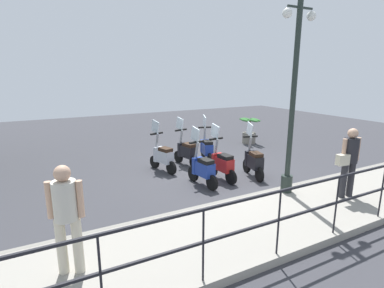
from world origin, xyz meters
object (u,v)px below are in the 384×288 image
Objects in this scene: lamp_post_near at (292,109)px; scooter_near_2 at (203,168)px; pedestrian_with_bag at (349,158)px; scooter_near_0 at (253,161)px; scooter_near_1 at (222,163)px; scooter_far_0 at (207,148)px; potted_palm at (249,133)px; scooter_far_2 at (163,156)px; pedestrian_distant at (66,212)px; scooter_far_1 at (186,151)px.

lamp_post_near is 2.69m from scooter_near_2.
scooter_near_2 is (2.47, 2.34, -0.60)m from pedestrian_with_bag.
scooter_near_0 is at bearing -100.07° from scooter_near_2.
lamp_post_near is 2.49m from scooter_near_1.
scooter_far_0 is at bearing 22.78° from pedestrian_with_bag.
scooter_near_1 reaches higher than potted_palm.
potted_palm is at bearing -23.39° from scooter_near_0.
scooter_near_0 is 1.00× the size of scooter_far_2.
potted_palm is at bearing -9.87° from pedestrian_with_bag.
lamp_post_near reaches higher than scooter_near_2.
scooter_near_0 and scooter_far_0 have the same top height.
scooter_near_2 is at bearing 94.32° from scooter_near_1.
pedestrian_with_bag reaches higher than scooter_far_0.
scooter_far_2 is (-1.76, 4.67, 0.04)m from potted_palm.
scooter_near_1 and scooter_far_0 have the same top height.
scooter_near_1 is 1.87m from scooter_far_2.
scooter_near_2 is 2.17m from scooter_far_0.
scooter_far_0 is (4.19, -4.70, -0.60)m from pedestrian_distant.
pedestrian_with_bag reaches higher than potted_palm.
scooter_far_1 is (3.37, 0.97, -1.65)m from lamp_post_near.
scooter_near_0 is at bearing 143.07° from potted_palm.
pedestrian_distant is 1.03× the size of scooter_near_1.
scooter_far_1 is (4.14, -3.92, -0.60)m from pedestrian_distant.
scooter_near_2 is at bearing 40.65° from lamp_post_near.
scooter_near_2 is (2.38, -3.51, -0.60)m from pedestrian_distant.
scooter_far_2 is at bearing 9.73° from scooter_near_2.
scooter_near_2 reaches higher than potted_palm.
potted_palm is 0.69× the size of scooter_far_1.
scooter_near_0 is at bearing -143.62° from scooter_far_2.
scooter_near_2 is 1.81m from scooter_far_1.
pedestrian_distant is 4.28m from scooter_near_2.
scooter_near_1 is 1.00× the size of scooter_far_2.
scooter_far_2 is at bearing 114.21° from scooter_far_0.
lamp_post_near is 2.90× the size of scooter_near_2.
pedestrian_distant is 1.50× the size of potted_palm.
scooter_far_2 reaches higher than potted_palm.
pedestrian_with_bag is 3.45m from scooter_near_2.
pedestrian_distant is at bearing 117.30° from scooter_near_2.
scooter_near_2 is at bearing 146.57° from pedestrian_distant.
pedestrian_distant is 1.03× the size of scooter_near_2.
pedestrian_with_bag is at bearing 162.25° from potted_palm.
pedestrian_with_bag and pedestrian_distant have the same top height.
potted_palm is at bearing -58.29° from scooter_near_2.
potted_palm is 0.69× the size of scooter_far_0.
pedestrian_with_bag is at bearing -149.63° from scooter_near_0.
scooter_far_1 is at bearing 4.05° from scooter_near_1.
scooter_near_1 and scooter_far_2 have the same top height.
scooter_far_2 is at bearing 42.57° from pedestrian_with_bag.
potted_palm is at bearing -84.23° from scooter_far_2.
scooter_near_1 is 1.78m from scooter_far_0.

